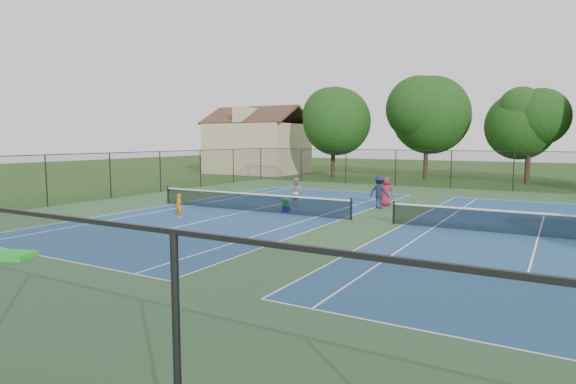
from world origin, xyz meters
The scene contains 16 objects.
ground centered at (0.00, 0.00, 0.00)m, with size 140.00×140.00×0.00m, color #234716.
court_pad centered at (0.00, 0.00, 0.00)m, with size 36.00×36.00×0.01m, color #294A2C.
tennis_court_left centered at (-7.00, 0.00, 0.10)m, with size 12.00×23.83×1.07m.
tennis_court_right centered at (7.00, 0.00, 0.10)m, with size 12.00×23.83×1.07m.
perimeter_fence centered at (0.00, 0.00, 1.60)m, with size 36.08×36.08×3.02m.
tree_back_a centered at (-13.00, 24.00, 6.04)m, with size 6.80×6.80×9.15m.
tree_back_b centered at (-4.00, 26.00, 6.60)m, with size 7.60×7.60×10.03m.
tree_back_c centered at (5.00, 25.00, 5.48)m, with size 6.00×6.00×8.40m.
clapboard_house centered at (-23.00, 25.00, 3.09)m, with size 10.80×8.10×7.65m.
child_player centered at (-8.70, -3.68, 0.60)m, with size 0.44×0.29×1.21m, color orange.
instructor centered at (-5.73, 2.98, 0.83)m, with size 0.80×0.63×1.65m, color gray.
bystander_b centered at (-1.19, 4.47, 0.94)m, with size 1.22×0.70×1.88m, color #171F33.
bystander_c centered at (-1.21, 5.63, 0.84)m, with size 0.82×0.54×1.69m, color maroon.
ball_crate centered at (-5.09, 0.70, 0.16)m, with size 0.37×0.29×0.32m, color navy.
ball_hopper centered at (-5.09, 0.70, 0.51)m, with size 0.34×0.28×0.38m, color green.
green_tarp centered at (-7.98, -12.63, 0.10)m, with size 1.68×0.93×0.19m, color green.
Camera 1 is at (7.73, -21.41, 3.89)m, focal length 30.00 mm.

